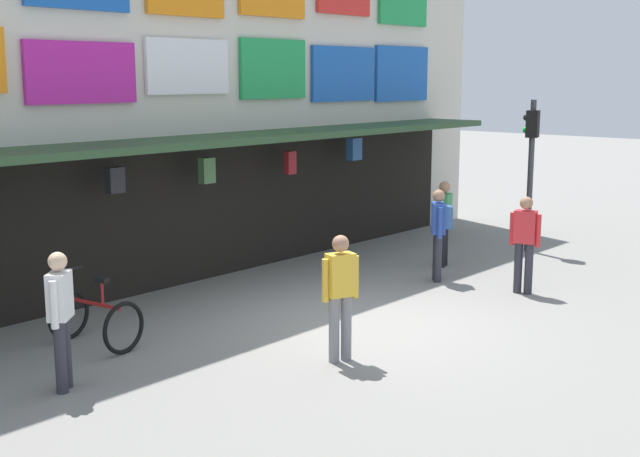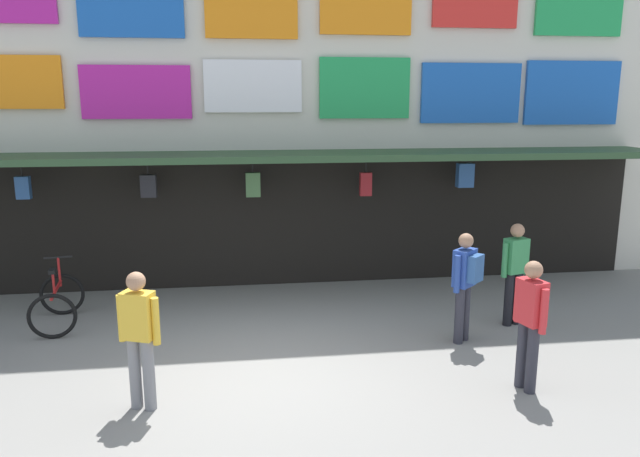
# 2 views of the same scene
# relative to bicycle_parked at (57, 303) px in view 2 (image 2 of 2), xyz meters

# --- Properties ---
(ground_plane) EXTENTS (80.00, 80.00, 0.00)m
(ground_plane) POSITION_rel_bicycle_parked_xyz_m (3.26, -2.16, -0.39)
(ground_plane) COLOR gray
(shopfront) EXTENTS (18.00, 2.60, 8.00)m
(shopfront) POSITION_rel_bicycle_parked_xyz_m (3.26, 2.41, 3.57)
(shopfront) COLOR beige
(shopfront) RESTS_ON ground
(bicycle_parked) EXTENTS (0.87, 1.25, 1.05)m
(bicycle_parked) POSITION_rel_bicycle_parked_xyz_m (0.00, 0.00, 0.00)
(bicycle_parked) COLOR black
(bicycle_parked) RESTS_ON ground
(pedestrian_in_purple) EXTENTS (0.30, 0.52, 1.68)m
(pedestrian_in_purple) POSITION_rel_bicycle_parked_xyz_m (6.48, -3.06, 0.55)
(pedestrian_in_purple) COLOR #2D2D38
(pedestrian_in_purple) RESTS_ON ground
(pedestrian_in_blue) EXTENTS (0.51, 0.32, 1.68)m
(pedestrian_in_blue) POSITION_rel_bicycle_parked_xyz_m (7.31, -0.91, 0.55)
(pedestrian_in_blue) COLOR black
(pedestrian_in_blue) RESTS_ON ground
(pedestrian_in_black) EXTENTS (0.47, 0.47, 1.68)m
(pedestrian_in_black) POSITION_rel_bicycle_parked_xyz_m (6.25, -1.49, 0.59)
(pedestrian_in_black) COLOR #2D2D38
(pedestrian_in_black) RESTS_ON ground
(pedestrian_in_yellow) EXTENTS (0.50, 0.34, 1.68)m
(pedestrian_in_yellow) POSITION_rel_bicycle_parked_xyz_m (1.77, -2.91, 0.55)
(pedestrian_in_yellow) COLOR gray
(pedestrian_in_yellow) RESTS_ON ground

